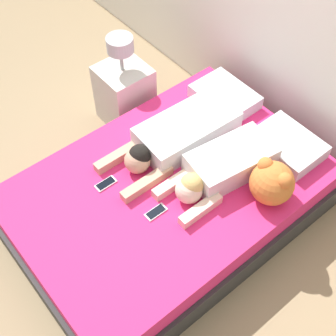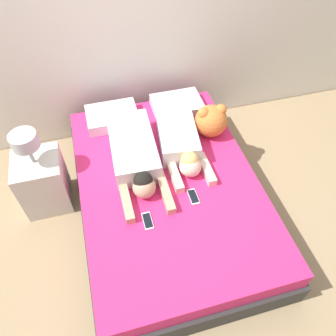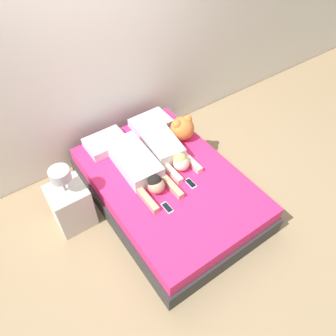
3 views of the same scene
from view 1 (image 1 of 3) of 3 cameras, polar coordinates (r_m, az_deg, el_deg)
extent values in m
plane|color=#9E8460|center=(3.62, 0.00, -5.70)|extent=(12.00, 12.00, 0.00)
cube|color=white|center=(3.40, 17.39, 18.37)|extent=(12.00, 0.06, 2.60)
cube|color=#2D2D2D|center=(3.52, 0.00, -4.62)|extent=(1.53, 2.20, 0.24)
cube|color=#E5286B|center=(3.34, 0.00, -2.58)|extent=(1.47, 2.14, 0.18)
cube|color=silver|center=(3.79, 6.94, 8.61)|extent=(0.49, 0.36, 0.11)
cube|color=silver|center=(3.52, 14.37, 2.76)|extent=(0.49, 0.36, 0.11)
cube|color=silver|center=(3.46, 2.34, 4.66)|extent=(0.41, 0.77, 0.19)
sphere|color=tan|center=(3.27, -3.76, 0.89)|extent=(0.19, 0.19, 0.19)
sphere|color=black|center=(3.25, -3.47, 1.56)|extent=(0.16, 0.16, 0.16)
cube|color=tan|center=(3.39, -5.88, 1.54)|extent=(0.07, 0.41, 0.07)
cube|color=tan|center=(3.22, -2.57, -1.81)|extent=(0.07, 0.41, 0.07)
cube|color=silver|center=(3.29, 7.66, 0.83)|extent=(0.41, 0.65, 0.19)
sphere|color=beige|center=(3.11, 2.56, -2.69)|extent=(0.19, 0.19, 0.19)
sphere|color=#D8B266|center=(3.09, 2.91, -2.01)|extent=(0.16, 0.16, 0.16)
cube|color=beige|center=(3.22, 0.67, -1.90)|extent=(0.07, 0.33, 0.07)
cube|color=beige|center=(3.10, 4.00, -5.09)|extent=(0.07, 0.33, 0.07)
cube|color=silver|center=(3.28, -7.60, -1.92)|extent=(0.07, 0.15, 0.01)
cube|color=black|center=(3.28, -7.61, -1.86)|extent=(0.06, 0.13, 0.00)
cube|color=silver|center=(3.12, -1.49, -5.40)|extent=(0.07, 0.15, 0.01)
cube|color=black|center=(3.11, -1.50, -5.35)|extent=(0.06, 0.13, 0.00)
sphere|color=orange|center=(3.15, 12.55, -1.81)|extent=(0.30, 0.30, 0.30)
sphere|color=orange|center=(3.09, 11.79, 0.38)|extent=(0.10, 0.10, 0.10)
sphere|color=orange|center=(3.04, 14.04, -1.49)|extent=(0.10, 0.10, 0.10)
cube|color=beige|center=(4.11, -5.29, 8.93)|extent=(0.40, 0.40, 0.55)
cylinder|color=#999999|center=(3.87, -5.70, 12.95)|extent=(0.03, 0.03, 0.18)
cylinder|color=#B2B2B7|center=(3.78, -5.88, 14.75)|extent=(0.22, 0.22, 0.12)
camera|label=2|loc=(2.06, -53.89, 19.78)|focal=35.00mm
camera|label=3|loc=(3.04, -68.62, 29.73)|focal=35.00mm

